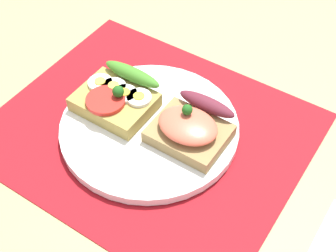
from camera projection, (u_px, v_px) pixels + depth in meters
ground_plane at (150, 139)px, 66.90cm from camera, size 120.00×90.00×3.20cm
placemat at (150, 131)px, 65.60cm from camera, size 40.63×34.24×0.30cm
plate at (149, 127)px, 65.03cm from camera, size 24.08×24.08×1.23cm
sandwich_egg_tomato at (116, 97)px, 65.73cm from camera, size 10.29×9.50×4.32cm
sandwich_salmon at (191, 127)px, 61.90cm from camera, size 9.67×9.30×5.04cm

